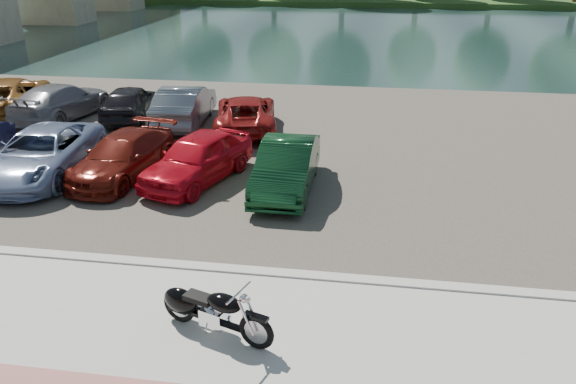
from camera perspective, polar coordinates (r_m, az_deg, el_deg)
name	(u,v)px	position (r m, az deg, el deg)	size (l,w,h in m)	color
ground	(283,338)	(10.50, -0.49, -14.62)	(200.00, 200.00, 0.00)	#595447
promenade	(274,374)	(9.71, -1.47, -18.01)	(60.00, 6.00, 0.10)	beige
kerb	(298,276)	(12.08, 1.02, -8.53)	(60.00, 0.30, 0.14)	beige
parking_lot	(332,144)	(20.24, 4.45, 4.93)	(60.00, 18.00, 0.04)	#48413A
river	(359,32)	(48.59, 7.28, 15.82)	(120.00, 40.00, 0.00)	#1B3130
motorcycle	(206,309)	(10.35, -8.31, -11.67)	(2.25, 1.05, 1.05)	black
car_2	(42,154)	(18.59, -23.75, 3.60)	(2.37, 5.14, 1.43)	#788AAE
car_3	(123,156)	(17.72, -16.44, 3.50)	(1.79, 4.41, 1.28)	#60150D
car_4	(198,158)	(16.84, -9.17, 3.43)	(1.71, 4.24, 1.45)	red
car_5	(286,166)	(16.01, -0.16, 2.61)	(1.50, 4.29, 1.42)	#0F391C
car_6	(10,96)	(26.39, -26.41, 8.76)	(2.53, 5.48, 1.52)	#905921
car_7	(61,101)	(24.78, -22.04, 8.55)	(2.00, 4.92, 1.43)	gray
car_8	(130,102)	(23.83, -15.79, 8.78)	(1.64, 4.07, 1.39)	black
car_9	(185,105)	(22.62, -10.46, 8.70)	(1.62, 4.64, 1.53)	slate
car_10	(246,113)	(21.50, -4.32, 7.97)	(2.21, 4.79, 1.33)	maroon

